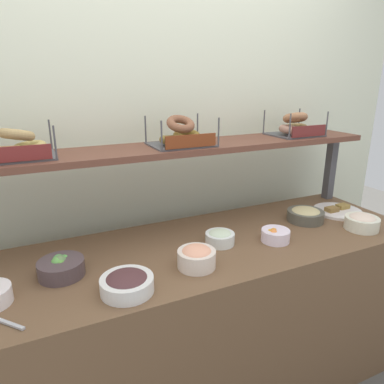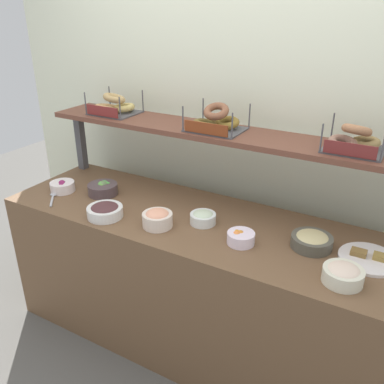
{
  "view_description": "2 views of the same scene",
  "coord_description": "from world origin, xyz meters",
  "px_view_note": "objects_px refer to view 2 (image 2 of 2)",
  "views": [
    {
      "loc": [
        -0.69,
        -1.34,
        1.6
      ],
      "look_at": [
        -0.03,
        0.06,
        1.1
      ],
      "focal_mm": 33.11,
      "sensor_mm": 36.0,
      "label": 1
    },
    {
      "loc": [
        0.98,
        -1.73,
        1.92
      ],
      "look_at": [
        -0.02,
        0.03,
        0.99
      ],
      "focal_mm": 38.68,
      "sensor_mm": 36.0,
      "label": 2
    }
  ],
  "objects_px": {
    "bowl_beet_salad": "(62,186)",
    "bowl_chocolate_spread": "(105,211)",
    "bagel_basket_sesame": "(114,106)",
    "serving_spoon_near_plate": "(53,197)",
    "bowl_fruit_salad": "(241,238)",
    "bowl_hummus": "(312,240)",
    "bowl_lox_spread": "(157,218)",
    "bagel_basket_everything": "(354,141)",
    "bowl_scallion_spread": "(203,217)",
    "serving_plate_white": "(369,258)",
    "bagel_basket_cinnamon_raisin": "(216,122)",
    "bowl_veggie_mix": "(103,188)",
    "bowl_potato_salad": "(343,274)"
  },
  "relations": [
    {
      "from": "bowl_beet_salad",
      "to": "bowl_chocolate_spread",
      "type": "height_order",
      "value": "same"
    },
    {
      "from": "bagel_basket_sesame",
      "to": "serving_spoon_near_plate",
      "type": "bearing_deg",
      "value": -105.04
    },
    {
      "from": "bowl_fruit_salad",
      "to": "serving_spoon_near_plate",
      "type": "bearing_deg",
      "value": -175.56
    },
    {
      "from": "bowl_hummus",
      "to": "bagel_basket_sesame",
      "type": "height_order",
      "value": "bagel_basket_sesame"
    },
    {
      "from": "bowl_lox_spread",
      "to": "bagel_basket_everything",
      "type": "bearing_deg",
      "value": 27.56
    },
    {
      "from": "bowl_scallion_spread",
      "to": "bagel_basket_everything",
      "type": "height_order",
      "value": "bagel_basket_everything"
    },
    {
      "from": "bowl_lox_spread",
      "to": "serving_plate_white",
      "type": "bearing_deg",
      "value": 11.73
    },
    {
      "from": "serving_plate_white",
      "to": "bagel_basket_sesame",
      "type": "bearing_deg",
      "value": 171.86
    },
    {
      "from": "bowl_scallion_spread",
      "to": "bagel_basket_cinnamon_raisin",
      "type": "relative_size",
      "value": 0.46
    },
    {
      "from": "bowl_beet_salad",
      "to": "bowl_fruit_salad",
      "type": "xyz_separation_m",
      "value": [
        1.21,
        -0.02,
        -0.0
      ]
    },
    {
      "from": "bowl_hummus",
      "to": "bowl_scallion_spread",
      "type": "bearing_deg",
      "value": -175.02
    },
    {
      "from": "bowl_veggie_mix",
      "to": "serving_plate_white",
      "type": "distance_m",
      "value": 1.53
    },
    {
      "from": "bowl_hummus",
      "to": "bowl_veggie_mix",
      "type": "distance_m",
      "value": 1.27
    },
    {
      "from": "bowl_potato_salad",
      "to": "bagel_basket_sesame",
      "type": "relative_size",
      "value": 0.61
    },
    {
      "from": "bowl_hummus",
      "to": "bowl_beet_salad",
      "type": "relative_size",
      "value": 1.32
    },
    {
      "from": "bowl_fruit_salad",
      "to": "bagel_basket_everything",
      "type": "distance_m",
      "value": 0.71
    },
    {
      "from": "bagel_basket_sesame",
      "to": "bagel_basket_cinnamon_raisin",
      "type": "xyz_separation_m",
      "value": [
        0.73,
        -0.02,
        0.0
      ]
    },
    {
      "from": "bowl_chocolate_spread",
      "to": "bagel_basket_cinnamon_raisin",
      "type": "distance_m",
      "value": 0.78
    },
    {
      "from": "bowl_lox_spread",
      "to": "bowl_hummus",
      "type": "distance_m",
      "value": 0.78
    },
    {
      "from": "bowl_hummus",
      "to": "bowl_scallion_spread",
      "type": "height_order",
      "value": "bowl_hummus"
    },
    {
      "from": "bowl_potato_salad",
      "to": "bowl_chocolate_spread",
      "type": "distance_m",
      "value": 1.25
    },
    {
      "from": "bagel_basket_everything",
      "to": "serving_spoon_near_plate",
      "type": "bearing_deg",
      "value": -163.32
    },
    {
      "from": "bowl_fruit_salad",
      "to": "bowl_scallion_spread",
      "type": "bearing_deg",
      "value": 161.17
    },
    {
      "from": "bowl_lox_spread",
      "to": "bowl_beet_salad",
      "type": "xyz_separation_m",
      "value": [
        -0.76,
        0.07,
        -0.01
      ]
    },
    {
      "from": "bowl_hummus",
      "to": "bowl_fruit_salad",
      "type": "distance_m",
      "value": 0.34
    },
    {
      "from": "bowl_scallion_spread",
      "to": "serving_plate_white",
      "type": "height_order",
      "value": "bowl_scallion_spread"
    },
    {
      "from": "bowl_veggie_mix",
      "to": "bowl_potato_salad",
      "type": "bearing_deg",
      "value": -7.12
    },
    {
      "from": "bowl_veggie_mix",
      "to": "serving_spoon_near_plate",
      "type": "distance_m",
      "value": 0.3
    },
    {
      "from": "serving_plate_white",
      "to": "serving_spoon_near_plate",
      "type": "distance_m",
      "value": 1.77
    },
    {
      "from": "bowl_scallion_spread",
      "to": "bagel_basket_sesame",
      "type": "distance_m",
      "value": 0.96
    },
    {
      "from": "bowl_beet_salad",
      "to": "bowl_potato_salad",
      "type": "height_order",
      "value": "bowl_potato_salad"
    },
    {
      "from": "bagel_basket_sesame",
      "to": "bowl_scallion_spread",
      "type": "bearing_deg",
      "value": -20.47
    },
    {
      "from": "bowl_veggie_mix",
      "to": "bagel_basket_cinnamon_raisin",
      "type": "xyz_separation_m",
      "value": [
        0.63,
        0.26,
        0.44
      ]
    },
    {
      "from": "bowl_potato_salad",
      "to": "bowl_fruit_salad",
      "type": "bearing_deg",
      "value": 171.52
    },
    {
      "from": "bowl_lox_spread",
      "to": "bowl_chocolate_spread",
      "type": "xyz_separation_m",
      "value": [
        -0.31,
        -0.05,
        -0.01
      ]
    },
    {
      "from": "bowl_chocolate_spread",
      "to": "serving_spoon_near_plate",
      "type": "height_order",
      "value": "bowl_chocolate_spread"
    },
    {
      "from": "bowl_potato_salad",
      "to": "bowl_fruit_salad",
      "type": "height_order",
      "value": "bowl_potato_salad"
    },
    {
      "from": "bowl_hummus",
      "to": "serving_plate_white",
      "type": "distance_m",
      "value": 0.26
    },
    {
      "from": "bowl_veggie_mix",
      "to": "bowl_fruit_salad",
      "type": "bearing_deg",
      "value": -6.42
    },
    {
      "from": "bowl_hummus",
      "to": "bowl_scallion_spread",
      "type": "distance_m",
      "value": 0.57
    },
    {
      "from": "bowl_hummus",
      "to": "bowl_chocolate_spread",
      "type": "height_order",
      "value": "same"
    },
    {
      "from": "bowl_potato_salad",
      "to": "bowl_chocolate_spread",
      "type": "relative_size",
      "value": 0.87
    },
    {
      "from": "bowl_beet_salad",
      "to": "bagel_basket_cinnamon_raisin",
      "type": "relative_size",
      "value": 0.5
    },
    {
      "from": "bowl_veggie_mix",
      "to": "serving_spoon_near_plate",
      "type": "relative_size",
      "value": 1.29
    },
    {
      "from": "bowl_hummus",
      "to": "bowl_potato_salad",
      "type": "height_order",
      "value": "bowl_potato_salad"
    },
    {
      "from": "bowl_scallion_spread",
      "to": "serving_plate_white",
      "type": "distance_m",
      "value": 0.83
    },
    {
      "from": "bowl_hummus",
      "to": "bowl_beet_salad",
      "type": "xyz_separation_m",
      "value": [
        -1.52,
        -0.12,
        -0.0
      ]
    },
    {
      "from": "bagel_basket_cinnamon_raisin",
      "to": "bowl_veggie_mix",
      "type": "bearing_deg",
      "value": -158.03
    },
    {
      "from": "bowl_beet_salad",
      "to": "bowl_potato_salad",
      "type": "distance_m",
      "value": 1.71
    },
    {
      "from": "bowl_lox_spread",
      "to": "bowl_chocolate_spread",
      "type": "relative_size",
      "value": 0.81
    }
  ]
}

